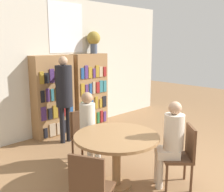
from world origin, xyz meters
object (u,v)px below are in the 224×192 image
at_px(bookshelf_right, 90,90).
at_px(seated_reader_right, 171,139).
at_px(flower_vase, 94,40).
at_px(seated_reader_left, 89,125).
at_px(chair_left_side, 84,134).
at_px(chair_far_side, 183,153).
at_px(chair_near_camera, 90,187).
at_px(librarian_standing, 64,90).
at_px(bookshelf_left, 53,97).
at_px(reading_table, 116,144).

xyz_separation_m(bookshelf_right, seated_reader_right, (-1.02, -2.96, -0.17)).
bearing_deg(flower_vase, seated_reader_left, -133.25).
xyz_separation_m(chair_left_side, seated_reader_right, (0.38, -1.46, 0.21)).
relative_size(chair_far_side, seated_reader_left, 0.72).
distance_m(chair_near_camera, chair_far_side, 1.51).
relative_size(flower_vase, seated_reader_left, 0.42).
height_order(seated_reader_right, librarian_standing, librarian_standing).
bearing_deg(bookshelf_right, seated_reader_right, -108.94).
bearing_deg(seated_reader_right, bookshelf_left, 45.48).
relative_size(flower_vase, chair_near_camera, 0.59).
height_order(chair_near_camera, seated_reader_left, seated_reader_left).
distance_m(flower_vase, seated_reader_right, 3.48).
distance_m(flower_vase, chair_far_side, 3.63).
bearing_deg(librarian_standing, bookshelf_right, 24.81).
bearing_deg(chair_left_side, chair_near_camera, 63.00).
distance_m(bookshelf_right, chair_far_side, 3.24).
bearing_deg(bookshelf_left, chair_near_camera, -115.45).
bearing_deg(flower_vase, bookshelf_left, -179.78).
xyz_separation_m(seated_reader_right, librarian_standing, (-0.07, 2.46, 0.39)).
relative_size(bookshelf_left, bookshelf_right, 1.00).
bearing_deg(bookshelf_right, reading_table, -122.60).
height_order(chair_far_side, seated_reader_right, seated_reader_right).
bearing_deg(reading_table, librarian_standing, 76.38).
distance_m(bookshelf_right, seated_reader_right, 3.14).
distance_m(flower_vase, reading_table, 3.31).
distance_m(flower_vase, librarian_standing, 1.67).
height_order(bookshelf_right, chair_left_side, bookshelf_right).
bearing_deg(bookshelf_right, chair_far_side, -106.10).
relative_size(flower_vase, chair_far_side, 0.59).
xyz_separation_m(bookshelf_left, reading_table, (-0.52, -2.43, -0.25)).
bearing_deg(seated_reader_left, reading_table, 90.00).
height_order(bookshelf_right, flower_vase, flower_vase).
bearing_deg(seated_reader_left, chair_near_camera, 59.88).
xyz_separation_m(flower_vase, seated_reader_right, (-1.17, -2.97, -1.38)).
height_order(chair_far_side, librarian_standing, librarian_standing).
xyz_separation_m(reading_table, seated_reader_left, (0.12, 0.74, 0.08)).
height_order(reading_table, seated_reader_left, seated_reader_left).
xyz_separation_m(bookshelf_right, librarian_standing, (-1.08, -0.50, 0.22)).
height_order(bookshelf_right, chair_near_camera, bookshelf_right).
bearing_deg(flower_vase, chair_far_side, -108.69).
bearing_deg(bookshelf_right, chair_near_camera, -129.96).
xyz_separation_m(chair_near_camera, librarian_standing, (1.30, 2.35, 0.60)).
height_order(bookshelf_left, chair_far_side, bookshelf_left).
distance_m(chair_near_camera, chair_left_side, 1.67).
relative_size(reading_table, chair_far_side, 1.34).
distance_m(seated_reader_left, seated_reader_right, 1.35).
bearing_deg(bookshelf_right, chair_left_side, -133.01).
bearing_deg(bookshelf_left, chair_far_side, -87.42).
bearing_deg(chair_near_camera, bookshelf_left, 127.76).
distance_m(bookshelf_left, chair_left_side, 1.59).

